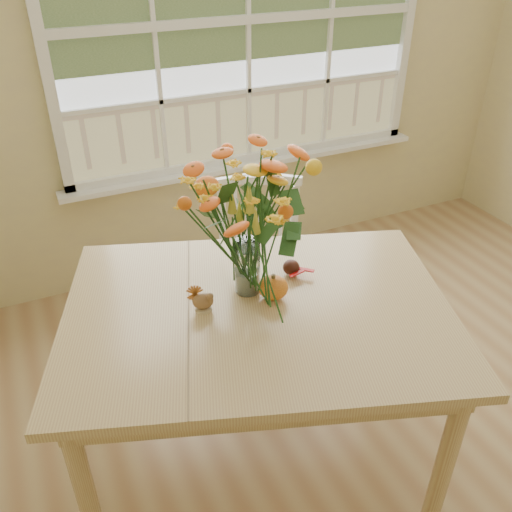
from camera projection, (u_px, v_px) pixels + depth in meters
name	position (u px, v px, depth m)	size (l,w,h in m)	color
wall_back	(246.00, 55.00, 3.20)	(4.00, 0.02, 2.70)	beige
window	(248.00, 23.00, 3.07)	(2.42, 0.12, 1.74)	silver
dining_table	(258.00, 326.00, 2.11)	(1.73, 1.47, 0.79)	tan
windsor_chair	(260.00, 259.00, 2.84)	(0.55, 0.54, 0.93)	white
flower_vase	(247.00, 215.00, 1.98)	(0.47, 0.47, 0.56)	white
pumpkin	(273.00, 289.00, 2.09)	(0.12, 0.12, 0.09)	#BF4F16
turkey_figurine	(203.00, 301.00, 2.03)	(0.09, 0.08, 0.10)	#CCB78C
dark_gourd	(291.00, 268.00, 2.23)	(0.13, 0.10, 0.06)	#38160F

